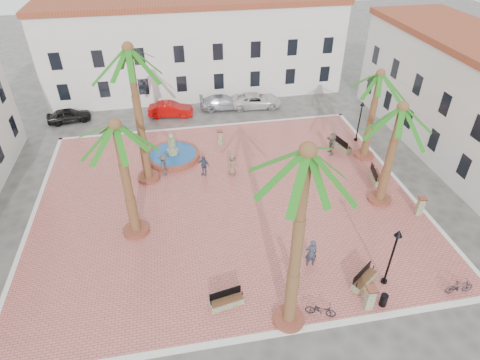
{
  "coord_description": "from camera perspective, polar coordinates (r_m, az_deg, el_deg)",
  "views": [
    {
      "loc": [
        -3.09,
        -22.08,
        17.63
      ],
      "look_at": [
        1.0,
        0.0,
        1.6
      ],
      "focal_mm": 30.0,
      "sensor_mm": 36.0,
      "label": 1
    }
  ],
  "objects": [
    {
      "name": "pedestrian_north",
      "position": [
        30.69,
        -10.73,
        2.1
      ],
      "size": [
        0.7,
        1.17,
        1.78
      ],
      "primitive_type": "imported",
      "rotation": [
        0.0,
        0.0,
        1.54
      ],
      "color": "#414146",
      "rests_on": "plaza"
    },
    {
      "name": "building_north",
      "position": [
        44.11,
        -6.34,
        18.35
      ],
      "size": [
        30.4,
        7.4,
        9.5
      ],
      "color": "silver",
      "rests_on": "ground"
    },
    {
      "name": "cyclist_b",
      "position": [
        22.22,
        7.52,
        -12.93
      ],
      "size": [
        1.16,
        1.08,
        1.91
      ],
      "primitive_type": "imported",
      "rotation": [
        0.0,
        0.0,
        3.63
      ],
      "color": "maroon",
      "rests_on": "plaza"
    },
    {
      "name": "kerb_e",
      "position": [
        32.47,
        21.31,
        0.06
      ],
      "size": [
        0.3,
        22.3,
        0.16
      ],
      "primitive_type": "cube",
      "color": "silver",
      "rests_on": "ground"
    },
    {
      "name": "kerb_s",
      "position": [
        20.98,
        2.99,
        -21.31
      ],
      "size": [
        26.3,
        0.3,
        0.16
      ],
      "primitive_type": "cube",
      "color": "silver",
      "rests_on": "ground"
    },
    {
      "name": "fountain",
      "position": [
        32.97,
        -9.5,
        3.57
      ],
      "size": [
        4.27,
        4.27,
        2.21
      ],
      "color": "brown",
      "rests_on": "plaza"
    },
    {
      "name": "pedestrian_east",
      "position": [
        33.62,
        12.93,
        5.09
      ],
      "size": [
        0.81,
        1.82,
        1.9
      ],
      "primitive_type": "imported",
      "rotation": [
        0.0,
        0.0,
        -1.72
      ],
      "color": "#686051",
      "rests_on": "plaza"
    },
    {
      "name": "bench_ne",
      "position": [
        34.84,
        14.32,
        4.75
      ],
      "size": [
        1.04,
        1.99,
        1.0
      ],
      "rotation": [
        0.0,
        0.0,
        1.83
      ],
      "color": "gray",
      "rests_on": "plaza"
    },
    {
      "name": "bench_s",
      "position": [
        21.73,
        -1.9,
        -16.89
      ],
      "size": [
        1.87,
        0.87,
        0.95
      ],
      "rotation": [
        0.0,
        0.0,
        0.19
      ],
      "color": "gray",
      "rests_on": "plaza"
    },
    {
      "name": "litter_bin",
      "position": [
        22.88,
        19.74,
        -15.77
      ],
      "size": [
        0.39,
        0.39,
        0.75
      ],
      "primitive_type": "cylinder",
      "color": "black",
      "rests_on": "plaza"
    },
    {
      "name": "bicycle_a",
      "position": [
        21.62,
        11.42,
        -17.63
      ],
      "size": [
        1.65,
        1.1,
        0.82
      ],
      "primitive_type": "imported",
      "rotation": [
        0.0,
        0.0,
        1.18
      ],
      "color": "black",
      "rests_on": "plaza"
    },
    {
      "name": "car_red",
      "position": [
        39.89,
        -9.84,
        9.87
      ],
      "size": [
        4.41,
        2.04,
        1.4
      ],
      "primitive_type": "imported",
      "rotation": [
        0.0,
        0.0,
        1.44
      ],
      "color": "#B00606",
      "rests_on": "ground"
    },
    {
      "name": "lamppost_e",
      "position": [
        35.45,
        16.77,
        8.9
      ],
      "size": [
        0.4,
        0.4,
        3.64
      ],
      "color": "black",
      "rests_on": "plaza"
    },
    {
      "name": "palm_ne",
      "position": [
        31.75,
        19.09,
        12.74
      ],
      "size": [
        5.04,
        5.04,
        7.35
      ],
      "color": "brown",
      "rests_on": "plaza"
    },
    {
      "name": "pedestrian_fountain_a",
      "position": [
        30.32,
        -1.08,
        2.22
      ],
      "size": [
        0.98,
        0.9,
        1.68
      ],
      "primitive_type": "imported",
      "rotation": [
        0.0,
        0.0,
        0.59
      ],
      "color": "#795E48",
      "rests_on": "plaza"
    },
    {
      "name": "bollard_se",
      "position": [
        22.24,
        17.97,
        -15.62
      ],
      "size": [
        0.55,
        0.55,
        1.48
      ],
      "rotation": [
        0.0,
        0.0,
        -0.05
      ],
      "color": "gray",
      "rests_on": "plaza"
    },
    {
      "name": "car_white",
      "position": [
        41.25,
        2.32,
        11.25
      ],
      "size": [
        5.19,
        2.68,
        1.4
      ],
      "primitive_type": "imported",
      "rotation": [
        0.0,
        0.0,
        1.5
      ],
      "color": "silver",
      "rests_on": "ground"
    },
    {
      "name": "car_black",
      "position": [
        41.51,
        -23.16,
        8.45
      ],
      "size": [
        4.1,
        2.17,
        1.33
      ],
      "primitive_type": "imported",
      "rotation": [
        0.0,
        0.0,
        1.73
      ],
      "color": "black",
      "rests_on": "ground"
    },
    {
      "name": "palm_e",
      "position": [
        26.59,
        21.76,
        7.97
      ],
      "size": [
        5.25,
        5.25,
        7.49
      ],
      "color": "brown",
      "rests_on": "plaza"
    },
    {
      "name": "kerb_n",
      "position": [
        37.58,
        -4.6,
        7.55
      ],
      "size": [
        26.3,
        0.3,
        0.16
      ],
      "primitive_type": "cube",
      "color": "silver",
      "rests_on": "ground"
    },
    {
      "name": "bicycle_b",
      "position": [
        24.97,
        28.77,
        -13.15
      ],
      "size": [
        1.58,
        0.54,
        0.94
      ],
      "primitive_type": "imported",
      "rotation": [
        0.0,
        0.0,
        1.51
      ],
      "color": "black",
      "rests_on": "plaza"
    },
    {
      "name": "ground",
      "position": [
        28.42,
        -1.98,
        -2.84
      ],
      "size": [
        120.0,
        120.0,
        0.0
      ],
      "primitive_type": "plane",
      "color": "#56544F",
      "rests_on": "ground"
    },
    {
      "name": "bollard_n",
      "position": [
        34.29,
        -2.85,
        6.1
      ],
      "size": [
        0.47,
        0.47,
        1.28
      ],
      "rotation": [
        0.0,
        0.0,
        -0.02
      ],
      "color": "gray",
      "rests_on": "plaza"
    },
    {
      "name": "pedestrian_fountain_b",
      "position": [
        30.35,
        -5.2,
        2.09
      ],
      "size": [
        1.04,
        0.87,
        1.66
      ],
      "primitive_type": "imported",
      "rotation": [
        0.0,
        0.0,
        -0.57
      ],
      "color": "#39465E",
      "rests_on": "plaza"
    },
    {
      "name": "car_silver",
      "position": [
        40.9,
        -2.37,
        11.0
      ],
      "size": [
        4.78,
        2.12,
        1.36
      ],
      "primitive_type": "imported",
      "rotation": [
        0.0,
        0.0,
        1.52
      ],
      "color": "#A3A2AB",
      "rests_on": "ground"
    },
    {
      "name": "kerb_w",
      "position": [
        29.9,
        -27.54,
        -5.22
      ],
      "size": [
        0.3,
        22.3,
        0.16
      ],
      "primitive_type": "cube",
      "color": "silver",
      "rests_on": "ground"
    },
    {
      "name": "palm_sw",
      "position": [
        22.71,
        -16.96,
        5.54
      ],
      "size": [
        5.37,
        5.37,
        7.95
      ],
      "color": "brown",
      "rests_on": "plaza"
    },
    {
      "name": "cyclist_a",
      "position": [
        23.4,
        10.11,
        -10.15
      ],
      "size": [
        0.71,
        0.48,
        1.89
      ],
      "primitive_type": "imported",
      "rotation": [
        0.0,
        0.0,
        3.1
      ],
      "color": "#2E3748",
      "rests_on": "plaza"
    },
    {
      "name": "plaza",
      "position": [
        28.38,
        -1.99,
        -2.72
      ],
      "size": [
        26.0,
        22.0,
        0.15
      ],
      "primitive_type": "cube",
      "color": "#BF5E55",
      "rests_on": "ground"
    },
    {
      "name": "palm_s",
      "position": [
        15.17,
        9.27,
        0.97
      ],
      "size": [
        5.18,
        5.18,
        10.32
      ],
      "color": "brown",
      "rests_on": "plaza"
    },
    {
      "name": "palm_nw",
      "position": [
        27.07,
        -15.34,
        15.68
      ],
      "size": [
        5.47,
        5.47,
        10.2
      ],
      "color": "brown",
      "rests_on": "plaza"
    },
    {
      "name": "lamppost_s",
      "position": [
        22.41,
        21.08,
        -9.03
      ],
      "size": [
        0.42,
        0.42,
        3.87
      ],
      "color": "black",
      "rests_on": "plaza"
    },
    {
      "name": "bench_se",
      "position": [
        23.62,
        17.21,
        -13.39
      ],
      "size": [
        1.82,
        1.5,
        0.97
      ],
      "rotation": [
        0.0,
        0.0,
        0.6
      ],
      "color": "gray",
      "rests_on": "plaza"
    },
    {
      "name": "bollard_e",
      "position": [
        29.1,
        24.27,
        -3.35
      ],
      "size": [
        0.58,
        0.58,
        1.37
      ],
      "rotation": [
        0.0,
        0.0,
        -0.21
      ],
      "color": "gray",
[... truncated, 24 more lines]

